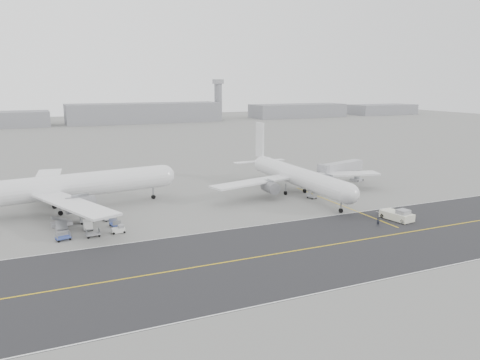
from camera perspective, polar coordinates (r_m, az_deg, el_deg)
name	(u,v)px	position (r m, az deg, el deg)	size (l,w,h in m)	color
ground	(233,225)	(96.25, -0.90, -5.56)	(700.00, 700.00, 0.00)	gray
taxiway	(299,250)	(83.24, 7.23, -8.47)	(220.00, 59.00, 0.03)	#28282A
horizon_buildings	(131,123)	(352.01, -13.10, 6.81)	(520.00, 28.00, 28.00)	gray
control_tower	(218,99)	(375.27, -2.67, 9.88)	(7.00, 7.00, 31.25)	gray
airliner_a	(57,187)	(112.61, -21.39, -0.85)	(56.73, 55.76, 19.64)	silver
airliner_b	(296,176)	(122.68, 6.84, 0.54)	(49.11, 49.65, 17.13)	silver
pushback_tug	(398,215)	(105.10, 18.65, -4.10)	(4.34, 9.18, 2.58)	beige
jet_bridge	(341,168)	(136.80, 12.26, 1.38)	(17.75, 7.99, 6.65)	gray
gse_cluster	(89,230)	(98.33, -17.94, -5.78)	(17.64, 17.03, 2.03)	#9E9FA4
stray_dolly	(312,198)	(119.66, 8.74, -2.23)	(1.46, 2.37, 1.46)	silver
ground_crew_a	(378,222)	(99.54, 16.48, -4.91)	(0.69, 0.45, 1.89)	black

